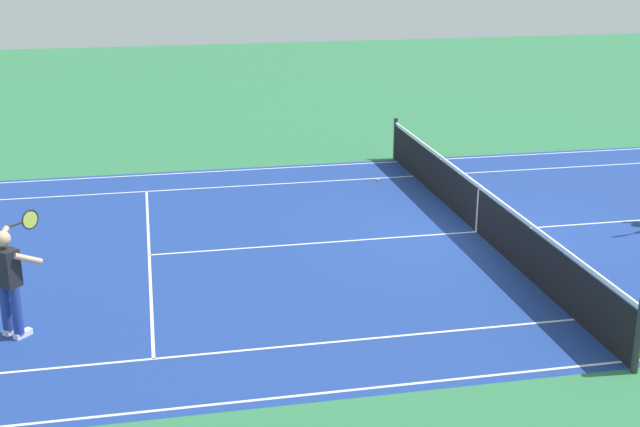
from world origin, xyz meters
name	(u,v)px	position (x,y,z in m)	size (l,w,h in m)	color
ground_plane	(477,232)	(0.00, 0.00, 0.00)	(60.00, 60.00, 0.00)	#2D7247
court_slab	(477,232)	(0.00, 0.00, 0.00)	(24.20, 11.40, 0.00)	navy
court_line_markings	(477,232)	(0.00, 0.00, 0.00)	(23.85, 11.05, 0.01)	white
tennis_net	(478,208)	(0.00, 0.00, 0.49)	(0.10, 11.70, 1.08)	#2D2D33
tennis_player_near	(9,277)	(8.39, 2.94, 0.93)	(0.75, 1.14, 1.70)	navy
tennis_ball	(378,180)	(0.98, -3.88, 0.03)	(0.07, 0.07, 0.07)	#CCE01E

